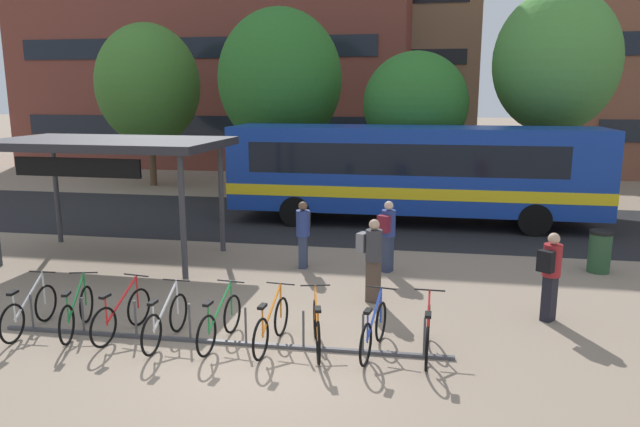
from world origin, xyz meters
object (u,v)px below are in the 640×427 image
Objects in this scene: city_bus at (415,170)px; parked_bicycle_green_1 at (77,312)px; street_tree_3 at (556,62)px; parked_bicycle_blue_7 at (374,331)px; street_tree_1 at (415,104)px; commuter_black_pack_3 at (550,271)px; trash_bin at (600,251)px; parked_bicycle_red_8 at (428,334)px; commuter_olive_pack_1 at (303,230)px; parked_bicycle_red_2 at (122,315)px; commuter_maroon_pack_2 at (388,232)px; transit_shelter at (108,147)px; commuter_grey_pack_0 at (372,254)px; parked_bicycle_orange_5 at (271,326)px; parked_bicycle_white_3 at (165,322)px; street_tree_2 at (148,85)px; parked_bicycle_white_0 at (30,311)px; parked_bicycle_orange_6 at (317,328)px; parked_bicycle_green_4 at (220,323)px; street_tree_0 at (280,80)px.

city_bus reaches higher than parked_bicycle_green_1.
parked_bicycle_blue_7 is at bearing -110.66° from street_tree_3.
city_bus is 2.07× the size of street_tree_1.
commuter_black_pack_3 reaches higher than trash_bin.
parked_bicycle_green_1 is 0.98× the size of parked_bicycle_red_8.
commuter_olive_pack_1 reaches higher than parked_bicycle_blue_7.
parked_bicycle_red_2 is 11.00m from trash_bin.
commuter_maroon_pack_2 reaches higher than parked_bicycle_red_8.
trash_bin is 0.18× the size of street_tree_1.
transit_shelter is at bearing 62.42° from parked_bicycle_red_8.
commuter_olive_pack_1 is at bearing 111.86° from commuter_maroon_pack_2.
commuter_grey_pack_0 is 2.87m from commuter_olive_pack_1.
parked_bicycle_blue_7 is 0.99× the size of parked_bicycle_red_8.
city_bus is at bearing -6.62° from parked_bicycle_orange_5.
commuter_grey_pack_0 is at bearing -24.97° from parked_bicycle_orange_5.
parked_bicycle_blue_7 is 5.11m from commuter_olive_pack_1.
parked_bicycle_red_8 is 0.29× the size of transit_shelter.
street_tree_3 reaches higher than parked_bicycle_white_3.
street_tree_2 is (-11.55, 13.92, 3.61)m from commuter_grey_pack_0.
street_tree_2 is at bearing 166.73° from street_tree_1.
parked_bicycle_blue_7 is at bearing -91.34° from parked_bicycle_white_0.
street_tree_3 is (6.34, 14.34, 5.01)m from parked_bicycle_orange_6.
commuter_olive_pack_1 is (0.50, 4.72, 0.58)m from parked_bicycle_green_4.
street_tree_3 is at bearing -42.01° from parked_bicycle_white_0.
commuter_grey_pack_0 is at bearing -93.03° from street_tree_1.
street_tree_3 is (17.19, -2.09, 0.76)m from street_tree_2.
commuter_maroon_pack_2 is at bearing -22.77° from parked_bicycle_green_4.
parked_bicycle_green_4 is at bearing 93.72° from parked_bicycle_red_8.
parked_bicycle_orange_6 is 8.16m from transit_shelter.
street_tree_2 is at bearing 45.08° from parked_bicycle_blue_7.
parked_bicycle_green_1 is 0.96× the size of commuter_maroon_pack_2.
commuter_olive_pack_1 is at bearing 34.36° from parked_bicycle_blue_7.
street_tree_1 is at bearing -14.15° from parked_bicycle_white_3.
parked_bicycle_green_4 is at bearing -44.19° from transit_shelter.
parked_bicycle_green_4 is 5.39m from commuter_maroon_pack_2.
trash_bin is at bearing 9.43° from commuter_black_pack_3.
trash_bin is (4.11, 5.47, 0.13)m from parked_bicycle_red_8.
parked_bicycle_green_4 is at bearing -80.28° from street_tree_0.
commuter_maroon_pack_2 reaches higher than trash_bin.
city_bus is 5.72m from commuter_maroon_pack_2.
commuter_grey_pack_0 is at bearing -15.23° from transit_shelter.
trash_bin is 14.33m from street_tree_0.
parked_bicycle_white_0 is 1.00× the size of parked_bicycle_white_3.
street_tree_1 reaches higher than trash_bin.
trash_bin is at bearing -54.55° from parked_bicycle_white_3.
street_tree_3 reaches higher than street_tree_0.
parked_bicycle_green_4 is 4.78m from commuter_olive_pack_1.
parked_bicycle_blue_7 is (1.74, 0.09, 0.00)m from parked_bicycle_orange_5.
parked_bicycle_red_2 is at bearing 76.90° from parked_bicycle_orange_6.
parked_bicycle_white_3 is at bearing -107.43° from parked_bicycle_green_1.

